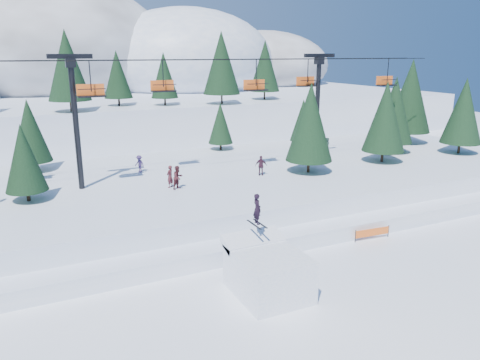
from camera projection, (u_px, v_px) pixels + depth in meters
name	position (u px, v px, depth m)	size (l,w,h in m)	color
ground	(301.00, 296.00, 25.60)	(160.00, 160.00, 0.00)	white
mid_shelf	(190.00, 190.00, 40.96)	(70.00, 22.00, 2.50)	white
berm	(239.00, 236.00, 32.43)	(70.00, 6.00, 1.10)	white
mountain_ridge	(60.00, 71.00, 84.89)	(119.00, 60.28, 26.46)	white
jump_kicker	(267.00, 271.00, 25.62)	(3.55, 4.85, 5.31)	white
chairlift	(211.00, 96.00, 39.74)	(46.00, 3.21, 10.28)	black
conifer_stand	(216.00, 121.00, 40.37)	(62.84, 17.11, 9.70)	black
distant_skiers	(183.00, 168.00, 39.84)	(32.96, 7.76, 1.87)	#542228
banner_near	(372.00, 232.00, 33.15)	(2.85, 0.28, 0.90)	black
banner_far	(371.00, 221.00, 35.33)	(2.66, 1.10, 0.90)	black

